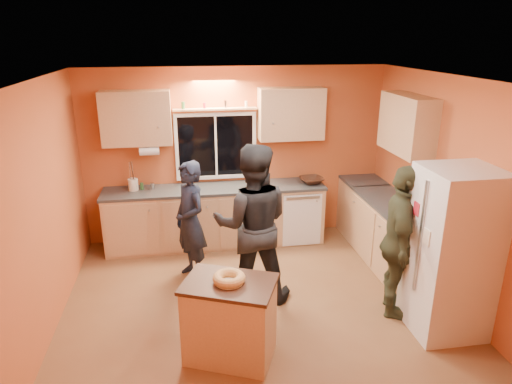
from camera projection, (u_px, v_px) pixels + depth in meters
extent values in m
plane|color=brown|center=(258.00, 302.00, 5.44)|extent=(4.50, 4.50, 0.00)
cube|color=#BC5830|center=(236.00, 155.00, 6.88)|extent=(4.50, 0.04, 2.60)
cube|color=#BC5830|center=(306.00, 299.00, 3.15)|extent=(4.50, 0.04, 2.60)
cube|color=#BC5830|center=(42.00, 212.00, 4.67)|extent=(0.04, 4.00, 2.60)
cube|color=#BC5830|center=(446.00, 189.00, 5.36)|extent=(0.04, 4.00, 2.60)
cube|color=white|center=(258.00, 79.00, 4.59)|extent=(4.50, 4.00, 0.02)
cube|color=black|center=(216.00, 146.00, 6.77)|extent=(1.10, 0.02, 0.90)
cube|color=white|center=(216.00, 146.00, 6.75)|extent=(1.20, 0.04, 1.00)
cube|color=tan|center=(136.00, 118.00, 6.30)|extent=(0.95, 0.33, 0.75)
cube|color=tan|center=(291.00, 114.00, 6.64)|extent=(0.95, 0.33, 0.75)
cube|color=tan|center=(407.00, 124.00, 5.87)|extent=(0.33, 1.00, 0.75)
cylinder|color=silver|center=(149.00, 151.00, 6.37)|extent=(0.27, 0.12, 0.12)
cube|color=tan|center=(216.00, 217.00, 6.83)|extent=(3.20, 0.60, 0.86)
cube|color=#282B2D|center=(215.00, 189.00, 6.68)|extent=(3.24, 0.62, 0.04)
cube|color=tan|center=(362.00, 208.00, 7.18)|extent=(0.60, 0.60, 0.86)
cube|color=#282B2D|center=(364.00, 181.00, 7.03)|extent=(0.62, 0.62, 0.04)
cube|color=tan|center=(396.00, 240.00, 6.06)|extent=(0.60, 1.80, 0.86)
cube|color=#282B2D|center=(399.00, 209.00, 5.92)|extent=(0.62, 1.84, 0.04)
cube|color=silver|center=(452.00, 253.00, 4.69)|extent=(0.72, 0.70, 1.80)
cube|color=tan|center=(230.00, 321.00, 4.41)|extent=(0.97, 0.82, 0.80)
cube|color=black|center=(229.00, 284.00, 4.28)|extent=(1.01, 0.87, 0.04)
torus|color=tan|center=(229.00, 278.00, 4.26)|extent=(0.31, 0.31, 0.09)
imported|color=black|center=(190.00, 221.00, 5.78)|extent=(0.58, 0.68, 1.56)
imported|color=black|center=(252.00, 224.00, 5.26)|extent=(1.02, 0.84, 1.90)
imported|color=#373D27|center=(400.00, 243.00, 4.97)|extent=(0.77, 1.11, 1.74)
imported|color=black|center=(311.00, 180.00, 6.86)|extent=(0.40, 0.40, 0.09)
cylinder|color=#F1E5C9|center=(133.00, 185.00, 6.53)|extent=(0.14, 0.14, 0.17)
imported|color=gray|center=(410.00, 206.00, 5.53)|extent=(0.32, 0.28, 0.31)
cube|color=#AE1A29|center=(400.00, 201.00, 6.02)|extent=(0.18, 0.15, 0.07)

